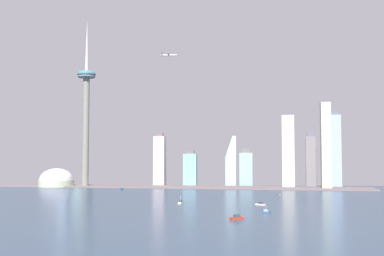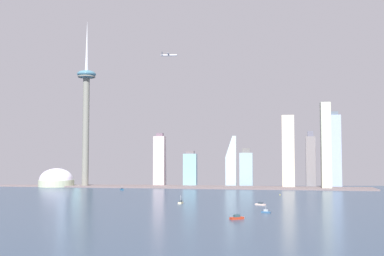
% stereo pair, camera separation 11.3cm
% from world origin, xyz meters
% --- Properties ---
extents(ground_plane, '(6000.00, 6000.00, 0.00)m').
position_xyz_m(ground_plane, '(0.00, 0.00, 0.00)').
color(ground_plane, '#2F4259').
extents(waterfront_pier, '(743.72, 76.82, 2.53)m').
position_xyz_m(waterfront_pier, '(0.00, 548.05, 1.27)').
color(waterfront_pier, '#6B5C5D').
rests_on(waterfront_pier, ground).
extents(observation_tower, '(38.78, 38.78, 345.30)m').
position_xyz_m(observation_tower, '(-193.05, 533.38, 169.97)').
color(observation_tower, slate).
rests_on(observation_tower, ground).
extents(stadium_dome, '(71.77, 71.77, 47.41)m').
position_xyz_m(stadium_dome, '(-254.96, 531.70, 11.91)').
color(stadium_dome, '#ABB596').
rests_on(stadium_dome, ground).
extents(skyscraper_0, '(27.51, 15.54, 73.08)m').
position_xyz_m(skyscraper_0, '(14.45, 588.31, 34.70)').
color(skyscraper_0, '#7BADBE').
rests_on(skyscraper_0, ground).
extents(skyscraper_1, '(21.14, 17.50, 174.61)m').
position_xyz_m(skyscraper_1, '(-269.32, 596.20, 85.56)').
color(skyscraper_1, '#9AACBE').
rests_on(skyscraper_1, ground).
extents(skyscraper_2, '(24.39, 13.41, 153.40)m').
position_xyz_m(skyscraper_2, '(308.25, 622.94, 74.48)').
color(skyscraper_2, '#93A6C6').
rests_on(skyscraper_2, ground).
extents(skyscraper_3, '(23.82, 22.07, 142.76)m').
position_xyz_m(skyscraper_3, '(213.79, 573.33, 71.38)').
color(skyscraper_3, beige).
rests_on(skyscraper_3, ground).
extents(skyscraper_4, '(22.57, 15.38, 111.43)m').
position_xyz_m(skyscraper_4, '(95.97, 622.63, 53.70)').
color(skyscraper_4, '#A7C0C6').
rests_on(skyscraper_4, ground).
extents(skyscraper_5, '(23.44, 25.16, 110.47)m').
position_xyz_m(skyscraper_5, '(-49.70, 587.44, 53.08)').
color(skyscraper_5, beige).
rests_on(skyscraper_5, ground).
extents(skyscraper_6, '(19.98, 20.60, 185.43)m').
position_xyz_m(skyscraper_6, '(-210.23, 581.12, 84.65)').
color(skyscraper_6, '#98A48B').
rests_on(skyscraper_6, ground).
extents(skyscraper_7, '(18.06, 27.99, 164.08)m').
position_xyz_m(skyscraper_7, '(283.74, 550.81, 82.04)').
color(skyscraper_7, '#B3B69F').
rests_on(skyscraper_7, ground).
extents(skyscraper_8, '(27.50, 26.28, 79.06)m').
position_xyz_m(skyscraper_8, '(127.84, 627.54, 36.53)').
color(skyscraper_8, '#8BA7B2').
rests_on(skyscraper_8, ground).
extents(skyscraper_9, '(20.02, 12.84, 114.55)m').
position_xyz_m(skyscraper_9, '(261.04, 641.79, 53.86)').
color(skyscraper_9, slate).
rests_on(skyscraper_9, ground).
extents(skyscraper_10, '(24.33, 21.39, 79.52)m').
position_xyz_m(skyscraper_10, '(-237.67, 603.69, 39.76)').
color(skyscraper_10, '#9AC5C4').
rests_on(skyscraper_10, ground).
extents(boat_0, '(14.12, 12.39, 4.55)m').
position_xyz_m(boat_0, '(155.98, 82.31, 1.66)').
color(boat_0, '#AA2F19').
rests_on(boat_0, ground).
extents(boat_1, '(5.11, 11.43, 10.62)m').
position_xyz_m(boat_1, '(70.46, 224.89, 1.59)').
color(boat_1, beige).
rests_on(boat_1, ground).
extents(boat_2, '(10.58, 5.47, 7.08)m').
position_xyz_m(boat_2, '(182.12, 142.59, 1.27)').
color(boat_2, '#28507A').
rests_on(boat_2, ground).
extents(boat_3, '(8.61, 8.87, 7.92)m').
position_xyz_m(boat_3, '(-87.42, 454.01, 1.56)').
color(boat_3, '#20537A').
rests_on(boat_3, ground).
extents(boat_4, '(13.81, 11.44, 3.65)m').
position_xyz_m(boat_4, '(173.01, 224.47, 1.32)').
color(boat_4, beige).
rests_on(boat_4, ground).
extents(channel_buoy_1, '(1.53, 1.53, 2.02)m').
position_xyz_m(channel_buoy_1, '(197.17, 391.16, 1.01)').
color(channel_buoy_1, yellow).
rests_on(channel_buoy_1, ground).
extents(airplane, '(30.49, 26.62, 8.22)m').
position_xyz_m(airplane, '(-2.06, 464.54, 248.75)').
color(airplane, '#B7B4BD').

